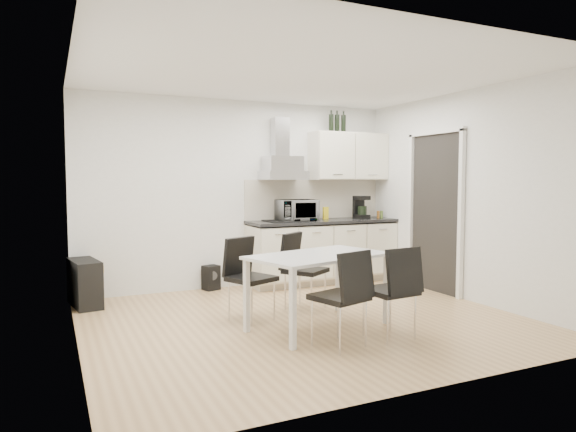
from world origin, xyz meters
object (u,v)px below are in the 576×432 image
at_px(kitchenette, 324,226).
at_px(chair_far_right, 305,271).
at_px(dining_table, 319,262).
at_px(guitar_amp, 85,283).
at_px(chair_near_right, 389,292).
at_px(floor_speaker, 211,278).
at_px(chair_far_left, 252,280).
at_px(chair_near_left, 339,298).

distance_m(kitchenette, chair_far_right, 1.67).
relative_size(dining_table, guitar_amp, 2.22).
distance_m(chair_near_right, floor_speaker, 2.95).
height_order(chair_far_right, floor_speaker, chair_far_right).
distance_m(kitchenette, floor_speaker, 1.80).
relative_size(chair_far_left, chair_near_left, 1.00).
bearing_deg(dining_table, chair_near_right, -67.91).
height_order(dining_table, chair_far_right, chair_far_right).
distance_m(chair_near_left, floor_speaker, 2.84).
xyz_separation_m(chair_far_right, floor_speaker, (-0.70, 1.47, -0.27)).
relative_size(kitchenette, dining_table, 1.63).
bearing_deg(chair_near_left, chair_near_right, -14.48).
height_order(chair_near_right, guitar_amp, chair_near_right).
bearing_deg(chair_near_left, guitar_amp, 111.12).
bearing_deg(chair_near_right, kitchenette, 68.35).
bearing_deg(chair_far_right, kitchenette, -160.73).
bearing_deg(chair_near_right, chair_near_left, 176.31).
bearing_deg(guitar_amp, chair_near_right, -53.95).
bearing_deg(kitchenette, chair_near_left, -116.34).
distance_m(dining_table, floor_speaker, 2.31).
height_order(kitchenette, dining_table, kitchenette).
relative_size(kitchenette, chair_near_left, 2.86).
relative_size(kitchenette, guitar_amp, 3.61).
xyz_separation_m(kitchenette, chair_near_right, (-0.75, -2.62, -0.39)).
xyz_separation_m(kitchenette, dining_table, (-1.19, -2.04, -0.16)).
distance_m(chair_near_left, chair_near_right, 0.56).
distance_m(chair_near_right, guitar_amp, 3.59).
xyz_separation_m(chair_far_left, floor_speaker, (0.04, 1.67, -0.27)).
distance_m(dining_table, chair_far_right, 0.80).
bearing_deg(chair_far_right, floor_speaker, -98.92).
distance_m(chair_far_left, chair_near_left, 1.21).
xyz_separation_m(chair_near_right, guitar_amp, (-2.54, 2.54, -0.16)).
relative_size(kitchenette, floor_speaker, 7.55).
relative_size(dining_table, chair_far_right, 1.76).
xyz_separation_m(guitar_amp, floor_speaker, (1.62, 0.25, -0.11)).
relative_size(chair_far_left, floor_speaker, 2.63).
xyz_separation_m(chair_far_right, chair_near_right, (0.22, -1.31, 0.00)).
bearing_deg(chair_far_right, chair_near_right, 65.46).
bearing_deg(chair_near_left, chair_far_right, 59.20).
xyz_separation_m(kitchenette, chair_far_right, (-0.97, -1.31, -0.39)).
bearing_deg(floor_speaker, chair_far_left, -109.73).
height_order(kitchenette, chair_far_left, kitchenette).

